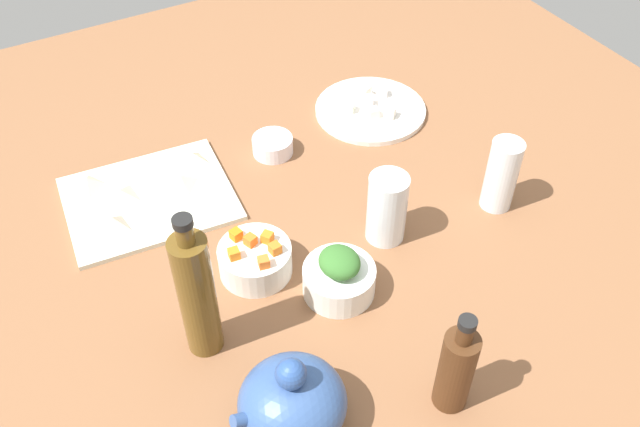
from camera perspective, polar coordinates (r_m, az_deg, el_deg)
name	(u,v)px	position (r cm, az deg, el deg)	size (l,w,h in cm)	color
tabletop	(320,238)	(128.27, 0.00, -2.07)	(190.00, 190.00, 3.00)	brown
cutting_board	(149,199)	(137.02, -13.97, 1.19)	(31.19, 25.47, 1.00)	silver
plate_tofu	(370,110)	(155.61, 4.20, 8.56)	(24.61, 24.61, 1.20)	white
bowl_greens	(339,280)	(116.08, 1.58, -5.55)	(12.31, 12.31, 5.41)	white
bowl_carrots	(255,260)	(119.46, -5.39, -3.85)	(12.74, 12.74, 5.52)	white
bowl_small_side	(273,145)	(143.54, -3.94, 5.65)	(8.41, 8.41, 3.70)	white
teapot	(292,402)	(99.43, -2.33, -15.33)	(17.00, 15.22, 14.96)	#35548D
bottle_0	(197,294)	(103.46, -10.17, -6.60)	(5.70, 5.70, 27.97)	brown
bottle_1	(454,370)	(101.07, 11.03, -12.61)	(5.16, 5.16, 19.40)	#4B2B16
drinking_glass_0	(387,208)	(122.51, 5.56, 0.46)	(7.17, 7.17, 13.79)	white
drinking_glass_1	(502,175)	(132.08, 14.81, 3.11)	(5.98, 5.98, 14.79)	white
carrot_cube_0	(264,262)	(114.09, -4.69, -4.04)	(1.80, 1.80, 1.80)	orange
carrot_cube_1	(236,235)	(118.86, -6.97, -1.74)	(1.80, 1.80, 1.80)	orange
carrot_cube_2	(267,237)	(117.87, -4.39, -1.98)	(1.80, 1.80, 1.80)	orange
carrot_cube_3	(250,240)	(117.66, -5.80, -2.22)	(1.80, 1.80, 1.80)	orange
carrot_cube_4	(275,248)	(116.03, -3.75, -2.90)	(1.80, 1.80, 1.80)	orange
carrot_cube_5	(234,254)	(115.85, -7.14, -3.33)	(1.80, 1.80, 1.80)	orange
chopped_greens_mound	(339,262)	(112.58, 1.63, -4.04)	(7.45, 6.74, 3.83)	#376D2C
tofu_cube_0	(368,101)	(155.43, 4.00, 9.30)	(2.20, 2.20, 2.20)	white
tofu_cube_1	(373,113)	(151.89, 4.43, 8.32)	(2.20, 2.20, 2.20)	white
tofu_cube_2	(382,91)	(158.68, 5.14, 10.04)	(2.20, 2.20, 2.20)	white
tofu_cube_3	(390,113)	(152.29, 5.82, 8.32)	(2.20, 2.20, 2.20)	white
tofu_cube_4	(349,107)	(153.33, 2.45, 8.82)	(2.20, 2.20, 2.20)	white
tofu_cube_5	(365,91)	(158.57, 3.76, 10.10)	(2.20, 2.20, 2.20)	white
dumpling_0	(121,195)	(136.68, -16.16, 1.52)	(5.96, 5.75, 2.51)	beige
dumpling_1	(181,180)	(137.39, -11.48, 2.74)	(5.80, 5.21, 2.15)	beige
dumpling_2	(88,183)	(141.19, -18.68, 2.45)	(5.42, 5.34, 2.58)	beige
dumpling_3	(113,223)	(131.18, -16.77, -0.72)	(5.13, 4.63, 2.89)	beige
dumpling_4	(193,158)	(141.51, -10.47, 4.53)	(5.80, 4.93, 2.79)	beige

